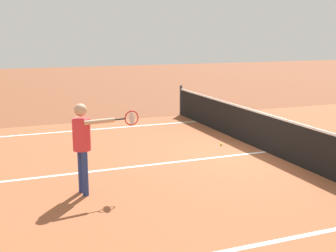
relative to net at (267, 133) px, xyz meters
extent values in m
plane|color=brown|center=(0.00, 0.00, -0.49)|extent=(60.00, 60.00, 0.00)
cube|color=#9E5433|center=(0.00, 0.00, -0.49)|extent=(10.62, 24.40, 0.00)
cube|color=white|center=(-4.11, -5.95, -0.49)|extent=(0.10, 11.89, 0.01)
cube|color=white|center=(0.00, -3.20, -0.49)|extent=(0.10, 6.40, 0.01)
cylinder|color=#33383D|center=(-5.41, 0.00, 0.04)|extent=(0.09, 0.09, 1.07)
cube|color=black|center=(0.00, 0.00, -0.04)|extent=(10.81, 0.02, 0.91)
cube|color=white|center=(0.00, 0.00, 0.44)|extent=(10.81, 0.03, 0.05)
cylinder|color=navy|center=(1.12, -4.77, -0.08)|extent=(0.11, 0.11, 0.82)
cylinder|color=navy|center=(1.34, -4.73, -0.08)|extent=(0.11, 0.11, 0.82)
cylinder|color=red|center=(1.23, -4.75, 0.62)|extent=(0.32, 0.32, 0.58)
sphere|color=tan|center=(1.23, -4.75, 1.07)|extent=(0.23, 0.23, 0.23)
cylinder|color=tan|center=(1.06, -4.78, 0.63)|extent=(0.08, 0.08, 0.56)
cylinder|color=tan|center=(1.36, -4.45, 0.86)|extent=(0.16, 0.57, 0.08)
cylinder|color=black|center=(1.30, -4.06, 0.86)|extent=(0.06, 0.22, 0.03)
torus|color=red|center=(1.26, -3.82, 0.86)|extent=(0.06, 0.28, 0.28)
cylinder|color=silver|center=(1.26, -3.82, 0.86)|extent=(0.25, 0.04, 0.25)
sphere|color=#CCE033|center=(-0.96, -0.74, -0.46)|extent=(0.07, 0.07, 0.07)
camera|label=1|loc=(8.85, -6.07, 2.39)|focal=46.63mm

